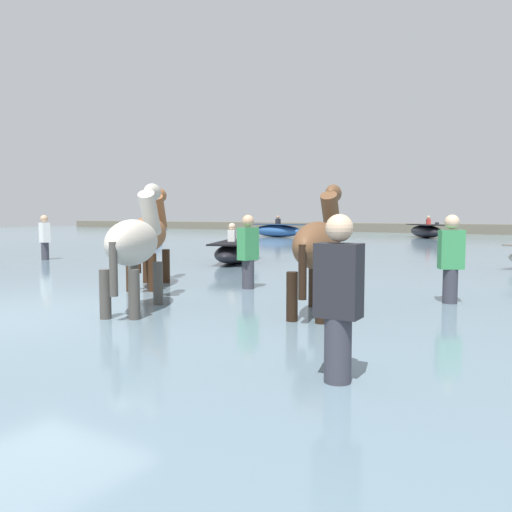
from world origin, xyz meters
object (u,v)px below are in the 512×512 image
(horse_flank_pinto, at_px, (135,246))
(boat_far_offshore, at_px, (277,230))
(person_wading_close, at_px, (451,270))
(boat_near_starboard, at_px, (235,252))
(person_spectator_far, at_px, (338,319))
(boat_distant_east, at_px, (142,235))
(horse_lead_bay, at_px, (319,249))
(horse_trailing_chestnut, at_px, (150,237))
(boat_mid_channel, at_px, (426,231))
(person_onlooker_left, at_px, (248,261))
(person_wading_mid, at_px, (45,243))

(horse_flank_pinto, height_order, boat_far_offshore, horse_flank_pinto)
(person_wading_close, bearing_deg, boat_near_starboard, 150.25)
(person_spectator_far, bearing_deg, person_wading_close, 91.21)
(boat_far_offshore, bearing_deg, boat_distant_east, -116.20)
(boat_far_offshore, bearing_deg, horse_lead_bay, -58.08)
(horse_lead_bay, distance_m, person_wading_close, 2.08)
(person_wading_close, distance_m, person_spectator_far, 3.99)
(horse_trailing_chestnut, bearing_deg, person_wading_close, 11.88)
(boat_far_offshore, xyz_separation_m, boat_mid_channel, (7.37, 3.61, -0.00))
(horse_trailing_chestnut, distance_m, boat_near_starboard, 4.74)
(boat_near_starboard, distance_m, person_wading_close, 7.05)
(horse_trailing_chestnut, relative_size, boat_mid_channel, 0.53)
(horse_lead_bay, height_order, boat_far_offshore, horse_lead_bay)
(boat_mid_channel, height_order, person_wading_close, person_wading_close)
(horse_lead_bay, distance_m, boat_distant_east, 19.90)
(horse_flank_pinto, relative_size, boat_distant_east, 0.73)
(boat_distant_east, bearing_deg, person_onlooker_left, -38.93)
(horse_lead_bay, bearing_deg, person_wading_mid, 163.22)
(horse_trailing_chestnut, distance_m, boat_distant_east, 16.81)
(boat_near_starboard, relative_size, person_onlooker_left, 1.89)
(horse_lead_bay, height_order, person_onlooker_left, horse_lead_bay)
(horse_trailing_chestnut, relative_size, boat_far_offshore, 0.56)
(person_wading_mid, height_order, person_wading_close, same)
(person_wading_mid, height_order, person_spectator_far, same)
(horse_lead_bay, xyz_separation_m, boat_far_offshore, (-12.11, 19.44, -0.44))
(boat_near_starboard, height_order, person_onlooker_left, person_onlooker_left)
(boat_near_starboard, xyz_separation_m, boat_distant_east, (-10.69, 7.20, 0.01))
(person_wading_mid, bearing_deg, horse_trailing_chestnut, -20.12)
(horse_flank_pinto, distance_m, person_wading_mid, 8.68)
(person_onlooker_left, bearing_deg, boat_far_offshore, 119.29)
(boat_far_offshore, height_order, person_wading_mid, person_wading_mid)
(horse_lead_bay, xyz_separation_m, horse_trailing_chestnut, (-3.53, 0.66, 0.04))
(horse_flank_pinto, xyz_separation_m, person_spectator_far, (3.38, -1.26, -0.36))
(horse_lead_bay, relative_size, person_onlooker_left, 1.25)
(boat_far_offshore, bearing_deg, person_wading_close, -53.17)
(horse_trailing_chestnut, relative_size, person_wading_mid, 1.30)
(horse_lead_bay, distance_m, boat_far_offshore, 22.91)
(horse_flank_pinto, bearing_deg, person_wading_close, 39.73)
(boat_distant_east, relative_size, person_wading_close, 1.74)
(horse_lead_bay, height_order, boat_near_starboard, horse_lead_bay)
(boat_near_starboard, bearing_deg, boat_far_offshore, 116.75)
(horse_trailing_chestnut, height_order, person_spectator_far, horse_trailing_chestnut)
(boat_distant_east, height_order, person_wading_close, person_wading_close)
(boat_near_starboard, bearing_deg, person_spectator_far, -50.37)
(horse_flank_pinto, relative_size, boat_mid_channel, 0.52)
(boat_mid_channel, height_order, person_spectator_far, person_spectator_far)
(boat_near_starboard, bearing_deg, person_wading_close, -29.75)
(boat_mid_channel, relative_size, person_wading_mid, 2.47)
(horse_flank_pinto, bearing_deg, person_onlooker_left, 86.73)
(horse_trailing_chestnut, relative_size, boat_distant_east, 0.75)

